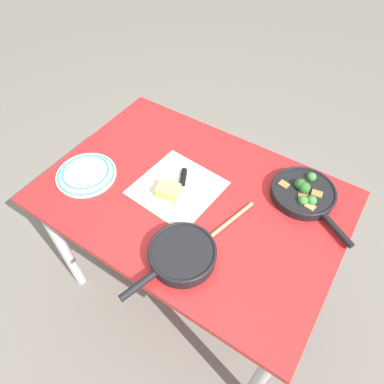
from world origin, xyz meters
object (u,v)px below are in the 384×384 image
Objects in this scene: skillet_broccoli at (304,193)px; dinner_plate_stack at (86,173)px; wooden_spoon at (209,238)px; grater_knife at (182,188)px; skillet_eggs at (182,255)px; cheese_block at (168,191)px.

skillet_broccoli is 0.87m from dinner_plate_stack.
skillet_broccoli is 0.42m from wooden_spoon.
skillet_broccoli is 1.44× the size of grater_knife.
dinner_plate_stack reaches higher than wooden_spoon.
grater_knife is at bearing -108.57° from wooden_spoon.
skillet_eggs is 0.98× the size of wooden_spoon.
skillet_eggs reaches higher than grater_knife.
wooden_spoon is at bearing -19.87° from cheese_block.
cheese_block is (-0.24, 0.09, 0.02)m from wooden_spoon.
wooden_spoon is (0.04, 0.12, -0.02)m from skillet_eggs.
dinner_plate_stack is at bearing -123.23° from skillet_broccoli.
dinner_plate_stack is (-0.54, 0.10, -0.01)m from skillet_eggs.
skillet_broccoli reaches higher than dinner_plate_stack.
skillet_broccoli reaches higher than grater_knife.
skillet_broccoli is 1.02× the size of skillet_eggs.
skillet_eggs is 0.31m from grater_knife.
dinner_plate_stack is at bearing -163.05° from cheese_block.
grater_knife is at bearing 62.66° from cheese_block.
skillet_eggs reaches higher than wooden_spoon.
grater_knife is at bearing 22.94° from dinner_plate_stack.
cheese_block reaches higher than dinner_plate_stack.
skillet_eggs is at bearing -85.74° from skillet_broccoli.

